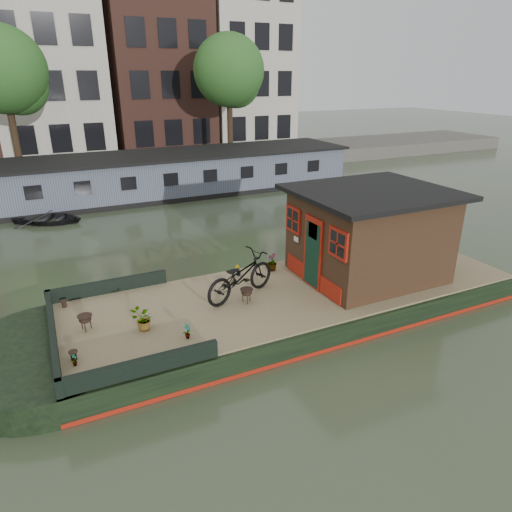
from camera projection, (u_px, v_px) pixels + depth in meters
name	position (u px, v px, depth m)	size (l,w,h in m)	color
ground	(297.00, 311.00, 12.19)	(120.00, 120.00, 0.00)	#2E3924
houseboat_hull	(252.00, 312.00, 11.56)	(14.01, 4.02, 0.60)	black
houseboat_deck	(298.00, 290.00, 11.96)	(11.80, 3.80, 0.05)	#887A54
bow_bulwark	(95.00, 326.00, 9.85)	(3.00, 4.00, 0.35)	black
cabin	(369.00, 233.00, 12.37)	(4.00, 3.50, 2.42)	black
bicycle	(240.00, 276.00, 11.34)	(0.75, 2.15, 1.13)	black
potted_plant_a	(187.00, 331.00, 9.65)	(0.19, 0.13, 0.35)	#9E5F2D
potted_plant_b	(238.00, 270.00, 12.68)	(0.17, 0.14, 0.31)	brown
potted_plant_c	(143.00, 320.00, 9.94)	(0.46, 0.40, 0.52)	#98432C
potted_plant_d	(272.00, 262.00, 12.99)	(0.29, 0.29, 0.52)	maroon
potted_plant_e	(74.00, 360.00, 8.76)	(0.14, 0.10, 0.27)	brown
brazier_front	(247.00, 296.00, 11.19)	(0.34, 0.34, 0.36)	black
brazier_rear	(86.00, 323.00, 9.97)	(0.34, 0.34, 0.37)	black
bollard_port	(64.00, 304.00, 10.99)	(0.15, 0.15, 0.18)	black
bollard_stbd	(74.00, 355.00, 8.95)	(0.18, 0.18, 0.20)	black
dinghy	(48.00, 216.00, 19.34)	(2.04, 2.86, 0.59)	black
far_houseboat	(161.00, 176.00, 23.56)	(20.40, 4.40, 2.11)	slate
quay	(135.00, 165.00, 29.19)	(60.00, 6.00, 0.90)	#47443F
townhouse_row	(107.00, 43.00, 32.35)	(27.25, 8.00, 16.50)	brown
tree_left	(6.00, 74.00, 23.43)	(4.40, 4.40, 7.40)	#332316
tree_right	(231.00, 74.00, 28.43)	(4.40, 4.40, 7.40)	#332316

